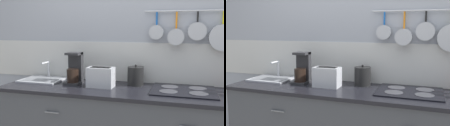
# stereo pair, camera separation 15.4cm
# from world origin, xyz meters

# --- Properties ---
(wall_back) EXTENTS (7.20, 0.16, 2.60)m
(wall_back) POSITION_xyz_m (0.00, 0.37, 1.28)
(wall_back) COLOR #999EA8
(wall_back) RESTS_ON ground_plane
(countertop) EXTENTS (2.49, 0.66, 0.03)m
(countertop) POSITION_xyz_m (0.00, 0.00, 0.90)
(countertop) COLOR black
(countertop) RESTS_ON cabinet_base
(sink_basin) EXTENTS (0.46, 0.36, 0.20)m
(sink_basin) POSITION_xyz_m (-0.98, 0.13, 0.94)
(sink_basin) COLOR #B7BABF
(sink_basin) RESTS_ON countertop
(coffee_maker) EXTENTS (0.17, 0.19, 0.33)m
(coffee_maker) POSITION_xyz_m (-0.56, 0.08, 1.06)
(coffee_maker) COLOR #262628
(coffee_maker) RESTS_ON countertop
(toaster) EXTENTS (0.28, 0.16, 0.20)m
(toaster) POSITION_xyz_m (-0.24, 0.01, 1.02)
(toaster) COLOR #B7BABF
(toaster) RESTS_ON countertop
(kettle) EXTENTS (0.17, 0.17, 0.22)m
(kettle) POSITION_xyz_m (0.08, 0.19, 1.02)
(kettle) COLOR black
(kettle) RESTS_ON countertop
(cooktop) EXTENTS (0.59, 0.49, 0.01)m
(cooktop) POSITION_xyz_m (0.56, 0.07, 0.93)
(cooktop) COLOR black
(cooktop) RESTS_ON countertop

